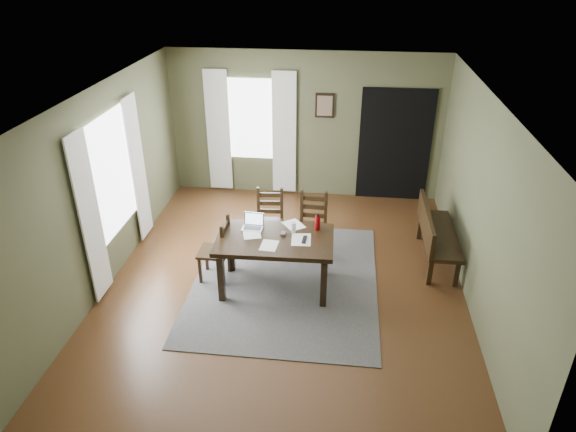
# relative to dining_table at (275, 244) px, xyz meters

# --- Properties ---
(ground) EXTENTS (5.00, 6.00, 0.01)m
(ground) POSITION_rel_dining_table_xyz_m (0.13, 0.16, -0.71)
(ground) COLOR #492C16
(room_shell) EXTENTS (5.02, 6.02, 2.71)m
(room_shell) POSITION_rel_dining_table_xyz_m (0.13, 0.16, 1.10)
(room_shell) COLOR #4E5135
(room_shell) RESTS_ON ground
(rug) EXTENTS (2.60, 3.20, 0.01)m
(rug) POSITION_rel_dining_table_xyz_m (0.13, 0.16, -0.70)
(rug) COLOR #444444
(rug) RESTS_ON ground
(dining_table) EXTENTS (1.60, 0.99, 0.79)m
(dining_table) POSITION_rel_dining_table_xyz_m (0.00, 0.00, 0.00)
(dining_table) COLOR black
(dining_table) RESTS_ON rug
(chair_end) EXTENTS (0.43, 0.42, 0.95)m
(chair_end) POSITION_rel_dining_table_xyz_m (-0.85, 0.13, -0.24)
(chair_end) COLOR black
(chair_end) RESTS_ON rug
(chair_back_left) EXTENTS (0.46, 0.46, 0.98)m
(chair_back_left) POSITION_rel_dining_table_xyz_m (-0.23, 1.05, -0.22)
(chair_back_left) COLOR black
(chair_back_left) RESTS_ON rug
(chair_back_right) EXTENTS (0.45, 0.45, 0.99)m
(chair_back_right) POSITION_rel_dining_table_xyz_m (0.44, 0.97, -0.21)
(chair_back_right) COLOR black
(chair_back_right) RESTS_ON rug
(bench) EXTENTS (0.49, 1.51, 0.85)m
(bench) POSITION_rel_dining_table_xyz_m (2.27, 0.97, -0.19)
(bench) COLOR black
(bench) RESTS_ON ground
(laptop) EXTENTS (0.30, 0.24, 0.19)m
(laptop) POSITION_rel_dining_table_xyz_m (-0.34, 0.26, 0.15)
(laptop) COLOR #B7B7BC
(laptop) RESTS_ON dining_table
(computer_mouse) EXTENTS (0.07, 0.10, 0.03)m
(computer_mouse) POSITION_rel_dining_table_xyz_m (0.10, 0.10, 0.11)
(computer_mouse) COLOR #3F3F42
(computer_mouse) RESTS_ON dining_table
(tv_remote) EXTENTS (0.06, 0.19, 0.02)m
(tv_remote) POSITION_rel_dining_table_xyz_m (0.40, -0.01, 0.11)
(tv_remote) COLOR black
(tv_remote) RESTS_ON dining_table
(drinking_glass) EXTENTS (0.09, 0.09, 0.15)m
(drinking_glass) POSITION_rel_dining_table_xyz_m (0.23, 0.18, 0.17)
(drinking_glass) COLOR silver
(drinking_glass) RESTS_ON dining_table
(water_bottle) EXTENTS (0.08, 0.08, 0.25)m
(water_bottle) POSITION_rel_dining_table_xyz_m (0.56, 0.30, 0.21)
(water_bottle) COLOR #A60C0E
(water_bottle) RESTS_ON dining_table
(paper_a) EXTENTS (0.31, 0.36, 0.00)m
(paper_a) POSITION_rel_dining_table_xyz_m (-0.33, 0.08, 0.10)
(paper_a) COLOR white
(paper_a) RESTS_ON dining_table
(paper_b) EXTENTS (0.28, 0.35, 0.00)m
(paper_b) POSITION_rel_dining_table_xyz_m (0.36, -0.00, 0.10)
(paper_b) COLOR white
(paper_b) RESTS_ON dining_table
(paper_c) EXTENTS (0.37, 0.39, 0.00)m
(paper_c) POSITION_rel_dining_table_xyz_m (0.21, 0.39, 0.10)
(paper_c) COLOR white
(paper_c) RESTS_ON dining_table
(paper_e) EXTENTS (0.24, 0.30, 0.00)m
(paper_e) POSITION_rel_dining_table_xyz_m (-0.05, -0.20, 0.10)
(paper_e) COLOR white
(paper_e) RESTS_ON dining_table
(window_left) EXTENTS (0.01, 1.30, 1.70)m
(window_left) POSITION_rel_dining_table_xyz_m (-2.34, 0.36, 0.75)
(window_left) COLOR white
(window_left) RESTS_ON ground
(window_back) EXTENTS (1.00, 0.01, 1.50)m
(window_back) POSITION_rel_dining_table_xyz_m (-0.87, 3.13, 0.75)
(window_back) COLOR white
(window_back) RESTS_ON ground
(curtain_left_near) EXTENTS (0.03, 0.48, 2.30)m
(curtain_left_near) POSITION_rel_dining_table_xyz_m (-2.31, -0.46, 0.50)
(curtain_left_near) COLOR silver
(curtain_left_near) RESTS_ON ground
(curtain_left_far) EXTENTS (0.03, 0.48, 2.30)m
(curtain_left_far) POSITION_rel_dining_table_xyz_m (-2.31, 1.18, 0.50)
(curtain_left_far) COLOR silver
(curtain_left_far) RESTS_ON ground
(curtain_back_left) EXTENTS (0.44, 0.03, 2.30)m
(curtain_back_left) POSITION_rel_dining_table_xyz_m (-1.49, 3.10, 0.50)
(curtain_back_left) COLOR silver
(curtain_back_left) RESTS_ON ground
(curtain_back_right) EXTENTS (0.44, 0.03, 2.30)m
(curtain_back_right) POSITION_rel_dining_table_xyz_m (-0.25, 3.10, 0.50)
(curtain_back_right) COLOR silver
(curtain_back_right) RESTS_ON ground
(framed_picture) EXTENTS (0.34, 0.03, 0.44)m
(framed_picture) POSITION_rel_dining_table_xyz_m (0.48, 3.13, 1.05)
(framed_picture) COLOR black
(framed_picture) RESTS_ON ground
(doorway_back) EXTENTS (1.30, 0.03, 2.10)m
(doorway_back) POSITION_rel_dining_table_xyz_m (1.78, 3.13, 0.35)
(doorway_back) COLOR black
(doorway_back) RESTS_ON ground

